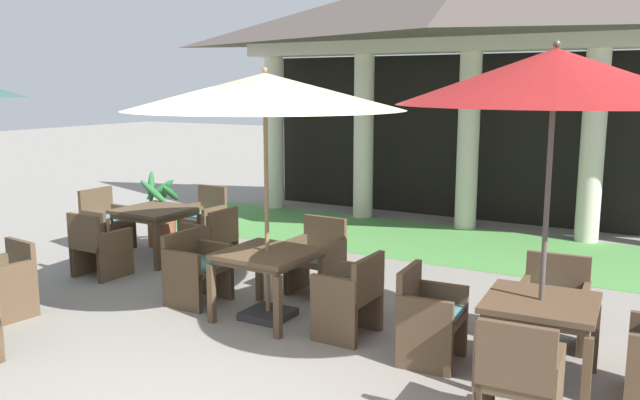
# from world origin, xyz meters

# --- Properties ---
(ground_plane) EXTENTS (60.00, 60.00, 0.00)m
(ground_plane) POSITION_xyz_m (0.00, 0.00, 0.00)
(ground_plane) COLOR gray
(background_pavilion) EXTENTS (9.33, 3.09, 4.56)m
(background_pavilion) POSITION_xyz_m (0.00, 7.11, 3.56)
(background_pavilion) COLOR beige
(background_pavilion) RESTS_ON ground
(lawn_strip) EXTENTS (11.13, 2.62, 0.01)m
(lawn_strip) POSITION_xyz_m (0.00, 5.71, 0.00)
(lawn_strip) COLOR #519347
(lawn_strip) RESTS_ON ground
(patio_table_near_foreground) EXTENTS (0.96, 0.96, 0.73)m
(patio_table_near_foreground) POSITION_xyz_m (2.43, 1.31, 0.63)
(patio_table_near_foreground) COLOR brown
(patio_table_near_foreground) RESTS_ON ground
(patio_umbrella_near_foreground) EXTENTS (2.52, 2.52, 2.87)m
(patio_umbrella_near_foreground) POSITION_xyz_m (2.43, 1.31, 2.57)
(patio_umbrella_near_foreground) COLOR #2D2D2D
(patio_umbrella_near_foreground) RESTS_ON ground
(patio_chair_near_foreground_north) EXTENTS (0.66, 0.54, 0.86)m
(patio_chair_near_foreground_north) POSITION_xyz_m (2.38, 2.28, 0.40)
(patio_chair_near_foreground_north) COLOR brown
(patio_chair_near_foreground_north) RESTS_ON ground
(patio_chair_near_foreground_south) EXTENTS (0.59, 0.55, 0.91)m
(patio_chair_near_foreground_south) POSITION_xyz_m (2.49, 0.34, 0.41)
(patio_chair_near_foreground_south) COLOR brown
(patio_chair_near_foreground_south) RESTS_ON ground
(patio_chair_near_foreground_west) EXTENTS (0.55, 0.60, 0.88)m
(patio_chair_near_foreground_west) POSITION_xyz_m (1.47, 1.25, 0.42)
(patio_chair_near_foreground_west) COLOR brown
(patio_chair_near_foreground_west) RESTS_ON ground
(patio_table_mid_left) EXTENTS (0.95, 0.95, 0.75)m
(patio_table_mid_left) POSITION_xyz_m (-0.46, 1.46, 0.65)
(patio_table_mid_left) COLOR brown
(patio_table_mid_left) RESTS_ON ground
(patio_umbrella_mid_left) EXTENTS (2.94, 2.94, 2.70)m
(patio_umbrella_mid_left) POSITION_xyz_m (-0.46, 1.46, 2.44)
(patio_umbrella_mid_left) COLOR #2D2D2D
(patio_umbrella_mid_left) RESTS_ON ground
(patio_chair_mid_left_north) EXTENTS (0.61, 0.52, 0.92)m
(patio_chair_mid_left_north) POSITION_xyz_m (-0.44, 2.49, 0.43)
(patio_chair_mid_left_north) COLOR brown
(patio_chair_mid_left_north) RESTS_ON ground
(patio_chair_mid_left_east) EXTENTS (0.53, 0.64, 0.86)m
(patio_chair_mid_left_east) POSITION_xyz_m (0.56, 1.44, 0.42)
(patio_chair_mid_left_east) COLOR brown
(patio_chair_mid_left_east) RESTS_ON ground
(patio_chair_mid_left_west) EXTENTS (0.57, 0.64, 0.82)m
(patio_chair_mid_left_west) POSITION_xyz_m (-1.49, 1.48, 0.41)
(patio_chair_mid_left_west) COLOR brown
(patio_chair_mid_left_west) RESTS_ON ground
(patio_table_mid_right) EXTENTS (1.00, 1.00, 0.75)m
(patio_table_mid_right) POSITION_xyz_m (-3.29, 2.72, 0.66)
(patio_table_mid_right) COLOR brown
(patio_table_mid_right) RESTS_ON ground
(patio_chair_mid_right_east) EXTENTS (0.56, 0.61, 0.86)m
(patio_chair_mid_right_east) POSITION_xyz_m (-2.23, 2.70, 0.41)
(patio_chair_mid_right_east) COLOR brown
(patio_chair_mid_right_east) RESTS_ON ground
(patio_chair_mid_right_south) EXTENTS (0.60, 0.58, 0.88)m
(patio_chair_mid_right_south) POSITION_xyz_m (-3.31, 1.67, 0.41)
(patio_chair_mid_right_south) COLOR brown
(patio_chair_mid_right_south) RESTS_ON ground
(patio_chair_mid_right_north) EXTENTS (0.58, 0.58, 0.92)m
(patio_chair_mid_right_north) POSITION_xyz_m (-3.27, 3.78, 0.41)
(patio_chair_mid_right_north) COLOR brown
(patio_chair_mid_right_north) RESTS_ON ground
(patio_chair_mid_right_west) EXTENTS (0.55, 0.65, 0.94)m
(patio_chair_mid_right_west) POSITION_xyz_m (-4.34, 2.74, 0.43)
(patio_chair_mid_right_west) COLOR brown
(patio_chair_mid_right_west) RESTS_ON ground
(patio_chair_far_back_north) EXTENTS (0.61, 0.62, 0.82)m
(patio_chair_far_back_north) POSITION_xyz_m (-3.00, 0.06, 0.39)
(patio_chair_far_back_north) COLOR brown
(patio_chair_far_back_north) RESTS_ON ground
(potted_palm_left_edge) EXTENTS (0.67, 0.69, 1.20)m
(potted_palm_left_edge) POSITION_xyz_m (-3.78, 3.35, 0.37)
(potted_palm_left_edge) COLOR #995638
(potted_palm_left_edge) RESTS_ON ground
(terracotta_urn) EXTENTS (0.34, 0.34, 0.45)m
(terracotta_urn) POSITION_xyz_m (-1.13, 4.08, 0.19)
(terracotta_urn) COLOR brown
(terracotta_urn) RESTS_ON ground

